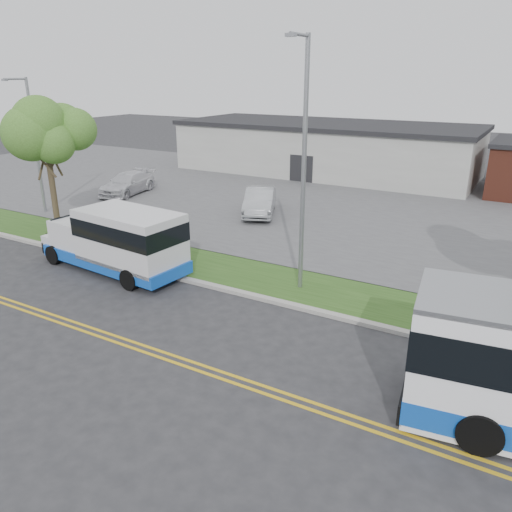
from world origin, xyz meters
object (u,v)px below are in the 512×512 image
Objects in this scene: streetlight_near at (303,161)px; shuttle_bus at (119,239)px; tree_west at (46,138)px; streetlight_far at (34,141)px; parked_car_a at (260,201)px; parked_car_b at (127,183)px; pedestrian at (114,223)px.

streetlight_near reaches higher than shuttle_bus.
streetlight_far is at bearing 151.02° from tree_west.
streetlight_far reaches higher than parked_car_a.
streetlight_far reaches higher than parked_car_b.
pedestrian is at bearing 143.29° from shuttle_bus.
parked_car_a is at bearing 46.58° from tree_west.
streetlight_far is at bearing 161.80° from shuttle_bus.
streetlight_near is at bearing 132.41° from pedestrian.
parked_car_a is at bearing -10.94° from parked_car_b.
pedestrian is at bearing -14.54° from streetlight_far.
tree_west is 4.62m from streetlight_far.
shuttle_bus is 1.49× the size of parked_car_b.
streetlight_near is 12.15m from parked_car_a.
streetlight_near reaches higher than streetlight_far.
streetlight_far is 1.63× the size of parked_car_a.
parked_car_b is (-18.01, 9.09, -4.39)m from streetlight_near.
parked_car_a is at bearing 27.56° from streetlight_far.
tree_west is 0.73× the size of streetlight_near.
streetlight_far is 1.04× the size of shuttle_bus.
shuttle_bus is at bearing -19.88° from tree_west.
streetlight_near is 4.72× the size of pedestrian.
pedestrian is 11.27m from parked_car_b.
parked_car_b is at bearing 153.22° from streetlight_near.
shuttle_bus is 1.56× the size of parked_car_a.
streetlight_far is at bearing -109.12° from parked_car_b.
tree_west is 0.86× the size of streetlight_far.
shuttle_bus is 15.34m from parked_car_b.
streetlight_near reaches higher than parked_car_b.
tree_west reaches higher than shuttle_bus.
tree_west is at bearing -81.08° from parked_car_b.
pedestrian reaches higher than parked_car_a.
parked_car_a is 0.95× the size of parked_car_b.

